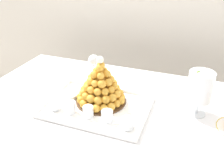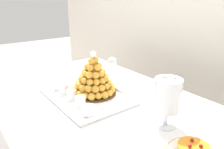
% 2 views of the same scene
% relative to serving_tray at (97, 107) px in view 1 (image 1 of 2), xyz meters
% --- Properties ---
extents(buffet_table, '(1.73, 1.01, 0.75)m').
position_rel_serving_tray_xyz_m(buffet_table, '(0.15, 0.03, -0.09)').
color(buffet_table, brown).
rests_on(buffet_table, ground_plane).
extents(serving_tray, '(0.53, 0.38, 0.02)m').
position_rel_serving_tray_xyz_m(serving_tray, '(0.00, 0.00, 0.00)').
color(serving_tray, white).
rests_on(serving_tray, buffet_table).
extents(croquembouche, '(0.27, 0.27, 0.26)m').
position_rel_serving_tray_xyz_m(croquembouche, '(-0.00, 0.05, 0.10)').
color(croquembouche, '#4C331E').
rests_on(croquembouche, serving_tray).
extents(dessert_cup_left, '(0.06, 0.06, 0.05)m').
position_rel_serving_tray_xyz_m(dessert_cup_left, '(-0.19, -0.09, 0.02)').
color(dessert_cup_left, silver).
rests_on(dessert_cup_left, serving_tray).
extents(dessert_cup_mid_left, '(0.05, 0.05, 0.06)m').
position_rel_serving_tray_xyz_m(dessert_cup_mid_left, '(-0.10, -0.09, 0.03)').
color(dessert_cup_mid_left, silver).
rests_on(dessert_cup_mid_left, serving_tray).
extents(dessert_cup_centre, '(0.05, 0.05, 0.06)m').
position_rel_serving_tray_xyz_m(dessert_cup_centre, '(-0.00, -0.09, 0.03)').
color(dessert_cup_centre, silver).
rests_on(dessert_cup_centre, serving_tray).
extents(dessert_cup_mid_right, '(0.06, 0.06, 0.05)m').
position_rel_serving_tray_xyz_m(dessert_cup_mid_right, '(0.09, -0.09, 0.03)').
color(dessert_cup_mid_right, silver).
rests_on(dessert_cup_mid_right, serving_tray).
extents(dessert_cup_right, '(0.06, 0.06, 0.05)m').
position_rel_serving_tray_xyz_m(dessert_cup_right, '(0.20, -0.11, 0.03)').
color(dessert_cup_right, silver).
rests_on(dessert_cup_right, serving_tray).
extents(creme_brulee_ramekin, '(0.10, 0.10, 0.03)m').
position_rel_serving_tray_xyz_m(creme_brulee_ramekin, '(-0.18, 0.03, 0.02)').
color(creme_brulee_ramekin, white).
rests_on(creme_brulee_ramekin, serving_tray).
extents(macaron_goblet, '(0.12, 0.12, 0.24)m').
position_rel_serving_tray_xyz_m(macaron_goblet, '(0.48, 0.13, 0.15)').
color(macaron_goblet, white).
rests_on(macaron_goblet, buffet_table).
extents(wine_glass, '(0.07, 0.07, 0.16)m').
position_rel_serving_tray_xyz_m(wine_glass, '(-0.15, 0.31, 0.11)').
color(wine_glass, silver).
rests_on(wine_glass, buffet_table).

